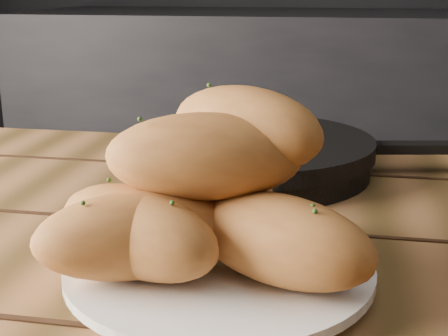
% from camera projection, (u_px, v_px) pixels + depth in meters
% --- Properties ---
extents(plate, '(0.25, 0.25, 0.02)m').
position_uv_depth(plate, '(219.00, 271.00, 0.50)').
color(plate, white).
rests_on(plate, table).
extents(bread_rolls, '(0.28, 0.24, 0.14)m').
position_uv_depth(bread_rolls, '(204.00, 198.00, 0.48)').
color(bread_rolls, '#BA7333').
rests_on(bread_rolls, plate).
extents(skillet, '(0.43, 0.30, 0.05)m').
position_uv_depth(skillet, '(255.00, 154.00, 0.79)').
color(skillet, black).
rests_on(skillet, table).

